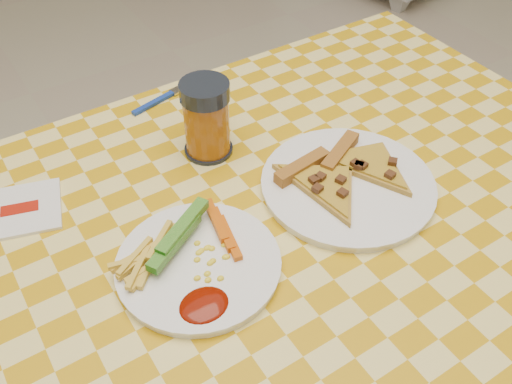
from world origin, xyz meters
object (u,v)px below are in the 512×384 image
Objects in this scene: table at (259,277)px; drink_glass at (206,119)px; plate_right at (348,186)px; plate_left at (199,266)px.

drink_glass reaches higher than table.
plate_right is (0.18, 0.02, 0.08)m from table.
table is 0.26m from drink_glass.
plate_left is 0.83× the size of plate_right.
plate_left is 0.26m from drink_glass.
drink_glass is at bearing 57.68° from plate_left.
drink_glass is at bearing 79.12° from table.
table is 5.81× the size of plate_left.
plate_right is 2.02× the size of drink_glass.
plate_left is (-0.09, 0.01, 0.08)m from table.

